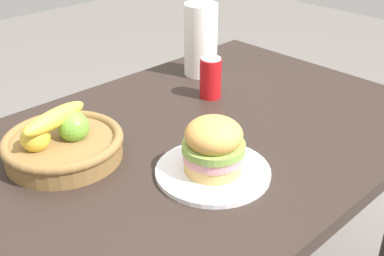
{
  "coord_description": "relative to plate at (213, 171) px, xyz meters",
  "views": [
    {
      "loc": [
        -0.75,
        -0.8,
        1.38
      ],
      "look_at": [
        -0.03,
        -0.05,
        0.81
      ],
      "focal_mm": 45.16,
      "sensor_mm": 36.0,
      "label": 1
    }
  ],
  "objects": [
    {
      "name": "dining_table",
      "position": [
        0.07,
        0.16,
        -0.11
      ],
      "size": [
        1.4,
        0.9,
        0.75
      ],
      "color": "#2D231E",
      "rests_on": "ground_plane"
    },
    {
      "name": "plate",
      "position": [
        0.0,
        0.0,
        0.0
      ],
      "size": [
        0.27,
        0.27,
        0.01
      ],
      "primitive_type": "cylinder",
      "color": "white",
      "rests_on": "dining_table"
    },
    {
      "name": "sandwich",
      "position": [
        -0.0,
        0.0,
        0.07
      ],
      "size": [
        0.14,
        0.14,
        0.13
      ],
      "color": "#DBAD60",
      "rests_on": "plate"
    },
    {
      "name": "soda_can",
      "position": [
        0.3,
        0.3,
        0.06
      ],
      "size": [
        0.07,
        0.07,
        0.13
      ],
      "color": "red",
      "rests_on": "dining_table"
    },
    {
      "name": "fruit_basket",
      "position": [
        -0.21,
        0.3,
        0.04
      ],
      "size": [
        0.29,
        0.29,
        0.14
      ],
      "color": "olive",
      "rests_on": "dining_table"
    },
    {
      "name": "paper_towel_roll",
      "position": [
        0.41,
        0.45,
        0.11
      ],
      "size": [
        0.11,
        0.11,
        0.24
      ],
      "primitive_type": "cylinder",
      "color": "white",
      "rests_on": "dining_table"
    }
  ]
}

